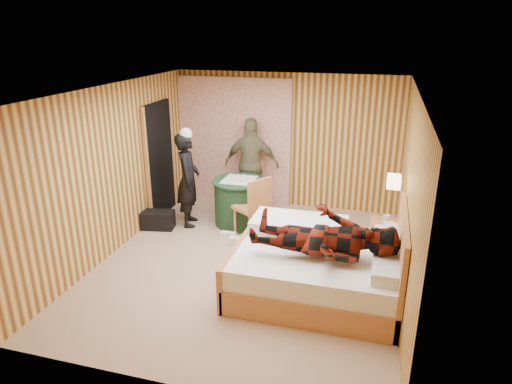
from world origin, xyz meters
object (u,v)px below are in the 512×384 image
(chair_near, at_px, (255,203))
(bed, at_px, (322,267))
(chair_far, at_px, (251,182))
(woman_standing, at_px, (188,180))
(duffel_bag, at_px, (158,220))
(man_at_table, at_px, (252,164))
(man_on_bed, at_px, (325,227))
(round_table, at_px, (239,202))
(nightstand, at_px, (384,242))
(wall_lamp, at_px, (394,181))

(chair_near, bearing_deg, bed, 77.79)
(chair_far, height_order, woman_standing, woman_standing)
(duffel_bag, height_order, man_at_table, man_at_table)
(man_on_bed, bearing_deg, chair_far, 122.18)
(man_on_bed, bearing_deg, woman_standing, 145.34)
(round_table, bearing_deg, chair_near, -49.00)
(nightstand, bearing_deg, man_at_table, 148.54)
(chair_far, bearing_deg, woman_standing, -133.17)
(chair_near, bearing_deg, man_at_table, -128.17)
(wall_lamp, xyz_separation_m, woman_standing, (-3.32, 0.65, -0.48))
(wall_lamp, bearing_deg, chair_near, 168.35)
(wall_lamp, height_order, chair_near, wall_lamp)
(chair_far, bearing_deg, wall_lamp, -35.92)
(nightstand, xyz_separation_m, round_table, (-2.44, 0.73, 0.11))
(man_at_table, xyz_separation_m, man_on_bed, (1.71, -2.78, 0.16))
(chair_far, xyz_separation_m, woman_standing, (-0.83, -0.97, 0.28))
(bed, height_order, duffel_bag, bed)
(bed, bearing_deg, chair_far, 124.00)
(woman_standing, bearing_deg, wall_lamp, -118.26)
(wall_lamp, height_order, duffel_bag, wall_lamp)
(wall_lamp, bearing_deg, man_on_bed, -124.89)
(wall_lamp, relative_size, nightstand, 0.43)
(bed, height_order, chair_near, bed)
(chair_far, relative_size, man_on_bed, 0.53)
(wall_lamp, relative_size, woman_standing, 0.16)
(round_table, bearing_deg, man_on_bed, -49.52)
(chair_far, bearing_deg, nightstand, -33.47)
(woman_standing, distance_m, man_on_bed, 3.10)
(round_table, bearing_deg, wall_lamp, -19.89)
(round_table, bearing_deg, chair_far, 90.32)
(round_table, bearing_deg, man_at_table, 90.00)
(round_table, height_order, man_at_table, man_at_table)
(bed, distance_m, round_table, 2.45)
(chair_far, relative_size, duffel_bag, 1.71)
(bed, relative_size, chair_near, 2.10)
(bed, bearing_deg, wall_lamp, 47.49)
(round_table, distance_m, man_at_table, 0.89)
(wall_lamp, xyz_separation_m, duffel_bag, (-3.77, 0.33, -1.15))
(woman_standing, height_order, man_on_bed, man_on_bed)
(wall_lamp, distance_m, man_on_bed, 1.38)
(bed, relative_size, man_at_table, 1.26)
(wall_lamp, bearing_deg, round_table, 160.11)
(woman_standing, height_order, man_at_table, man_at_table)
(duffel_bag, bearing_deg, chair_far, 34.66)
(round_table, height_order, duffel_bag, round_table)
(round_table, distance_m, duffel_bag, 1.43)
(man_at_table, height_order, man_on_bed, man_on_bed)
(nightstand, relative_size, woman_standing, 0.37)
(duffel_bag, xyz_separation_m, woman_standing, (0.46, 0.32, 0.66))
(wall_lamp, xyz_separation_m, bed, (-0.81, -0.88, -0.96))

